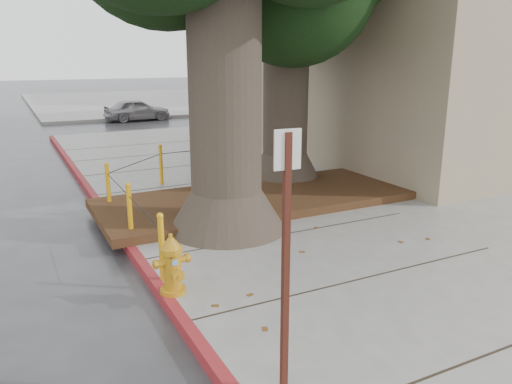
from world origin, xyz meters
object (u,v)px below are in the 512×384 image
fire_hydrant (172,265)px  signpost (286,251)px  car_silver (137,110)px  car_red (255,109)px

fire_hydrant → signpost: (0.29, -2.30, 0.95)m
fire_hydrant → car_silver: car_silver is taller
fire_hydrant → car_red: 18.84m
car_red → fire_hydrant: bearing=154.6°
fire_hydrant → car_silver: bearing=74.5°
fire_hydrant → car_red: bearing=57.2°
fire_hydrant → car_silver: (4.28, 19.03, -0.00)m
signpost → car_silver: 21.71m
signpost → fire_hydrant: bearing=100.9°
signpost → car_red: 20.74m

